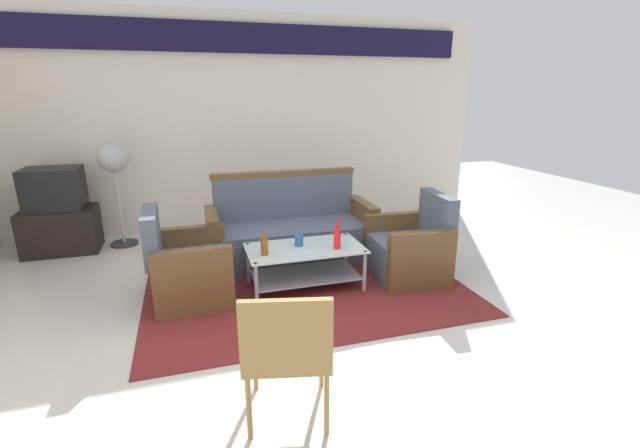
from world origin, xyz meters
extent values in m
plane|color=beige|center=(0.00, 0.00, 0.00)|extent=(14.00, 14.00, 0.00)
cube|color=silver|center=(0.00, 3.06, 1.40)|extent=(6.52, 0.12, 2.80)
cube|color=#191433|center=(0.00, 2.97, 2.47)|extent=(5.76, 0.08, 0.36)
cube|color=maroon|center=(0.08, 0.80, 0.01)|extent=(2.98, 2.22, 0.01)
cube|color=#4C5666|center=(0.11, 1.46, 0.22)|extent=(1.60, 0.71, 0.42)
cube|color=#4C5666|center=(0.11, 1.78, 0.67)|extent=(1.60, 0.15, 0.48)
cube|color=brown|center=(0.95, 1.45, 0.32)|extent=(0.12, 0.70, 0.62)
cube|color=brown|center=(-0.73, 1.46, 0.32)|extent=(0.12, 0.70, 0.62)
cube|color=brown|center=(0.11, 1.78, 0.94)|extent=(1.64, 0.11, 0.06)
cube|color=#4C5666|center=(-0.96, 0.83, 0.21)|extent=(0.67, 0.61, 0.40)
cube|color=#4C5666|center=(-1.27, 0.82, 0.64)|extent=(0.13, 0.60, 0.45)
cube|color=brown|center=(-0.97, 1.16, 0.30)|extent=(0.66, 0.11, 0.58)
cube|color=brown|center=(-0.95, 0.50, 0.30)|extent=(0.66, 0.11, 0.58)
cube|color=#4C5666|center=(1.13, 0.70, 0.21)|extent=(0.70, 0.64, 0.40)
cube|color=#4C5666|center=(1.43, 0.68, 0.64)|extent=(0.16, 0.61, 0.45)
cube|color=brown|center=(1.10, 0.37, 0.30)|extent=(0.66, 0.14, 0.58)
cube|color=brown|center=(1.15, 1.03, 0.30)|extent=(0.66, 0.14, 0.58)
cube|color=silver|center=(0.08, 0.76, 0.40)|extent=(1.10, 0.60, 0.02)
cube|color=#9E9EA5|center=(0.08, 0.76, 0.13)|extent=(1.00, 0.52, 0.02)
cylinder|color=#9E9EA5|center=(-0.43, 1.02, 0.21)|extent=(0.04, 0.04, 0.40)
cylinder|color=#9E9EA5|center=(0.59, 1.02, 0.21)|extent=(0.04, 0.04, 0.40)
cylinder|color=#9E9EA5|center=(-0.43, 0.50, 0.21)|extent=(0.04, 0.04, 0.40)
cylinder|color=#9E9EA5|center=(0.59, 0.50, 0.21)|extent=(0.04, 0.04, 0.40)
cylinder|color=red|center=(0.36, 0.65, 0.51)|extent=(0.07, 0.07, 0.20)
cylinder|color=red|center=(0.36, 0.65, 0.65)|extent=(0.03, 0.03, 0.09)
cylinder|color=brown|center=(-0.32, 0.68, 0.49)|extent=(0.07, 0.07, 0.16)
cylinder|color=brown|center=(-0.32, 0.68, 0.61)|extent=(0.03, 0.03, 0.07)
cylinder|color=#2659A5|center=(0.04, 0.82, 0.46)|extent=(0.08, 0.08, 0.10)
cube|color=black|center=(-2.41, 2.55, 0.26)|extent=(0.80, 0.50, 0.52)
cube|color=black|center=(-2.41, 2.55, 0.76)|extent=(0.61, 0.45, 0.48)
cube|color=black|center=(-2.41, 2.77, 0.76)|extent=(0.51, 0.02, 0.36)
cylinder|color=#2D2D33|center=(-1.76, 2.60, 0.01)|extent=(0.32, 0.32, 0.03)
cylinder|color=#B2B2B7|center=(-1.76, 2.60, 0.51)|extent=(0.03, 0.03, 0.95)
sphere|color=#B2B2B7|center=(-1.76, 2.60, 1.09)|extent=(0.36, 0.36, 0.36)
cube|color=#AD844C|center=(-0.46, -0.86, 0.42)|extent=(0.58, 0.58, 0.04)
cube|color=#AD844C|center=(-0.51, -1.08, 0.64)|extent=(0.48, 0.15, 0.40)
cylinder|color=#AD844C|center=(-0.62, -0.61, 0.21)|extent=(0.03, 0.03, 0.42)
cylinder|color=#AD844C|center=(-0.21, -0.71, 0.21)|extent=(0.03, 0.03, 0.42)
cylinder|color=#AD844C|center=(-0.71, -1.02, 0.21)|extent=(0.03, 0.03, 0.42)
cylinder|color=#AD844C|center=(-0.30, -1.12, 0.21)|extent=(0.03, 0.03, 0.42)
camera|label=1|loc=(-0.91, -3.00, 1.83)|focal=24.50mm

